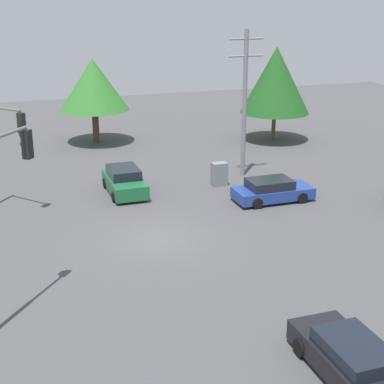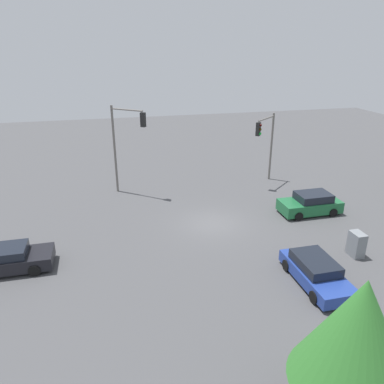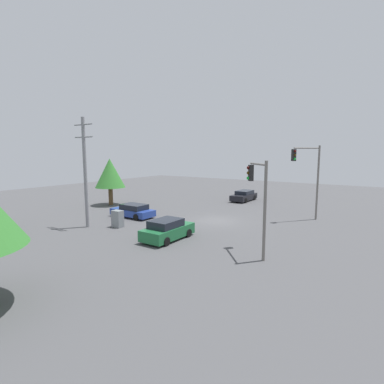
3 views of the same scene
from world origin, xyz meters
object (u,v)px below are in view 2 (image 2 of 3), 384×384
electrical_cabinet (356,244)px  sedan_green (310,204)px  traffic_signal_cross (266,138)px  traffic_signal_main (125,136)px  sedan_dark (6,259)px  sedan_blue (316,272)px

electrical_cabinet → sedan_green: bearing=-4.7°
traffic_signal_cross → electrical_cabinet: size_ratio=4.08×
traffic_signal_main → sedan_dark: bearing=-88.1°
sedan_dark → sedan_green: 19.45m
sedan_green → electrical_cabinet: sedan_green is taller
sedan_green → traffic_signal_main: 14.46m
sedan_dark → traffic_signal_main: bearing=143.1°
sedan_blue → traffic_signal_cross: 14.87m
sedan_dark → sedan_green: bearing=97.9°
sedan_blue → traffic_signal_main: bearing=-60.7°
sedan_blue → traffic_signal_cross: bearing=-103.6°
sedan_blue → traffic_signal_main: traffic_signal_main is taller
sedan_green → electrical_cabinet: size_ratio=2.97×
electrical_cabinet → traffic_signal_cross: bearing=0.8°
sedan_dark → electrical_cabinet: (-3.07, -18.79, 0.06)m
traffic_signal_cross → electrical_cabinet: 12.73m
sedan_green → electrical_cabinet: (-5.75, 0.48, 0.00)m
sedan_dark → traffic_signal_cross: size_ratio=0.79×
sedan_dark → sedan_blue: 15.97m
sedan_green → traffic_signal_main: (6.85, 12.12, 3.92)m
sedan_blue → sedan_dark: bearing=-17.7°
sedan_dark → traffic_signal_main: traffic_signal_main is taller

